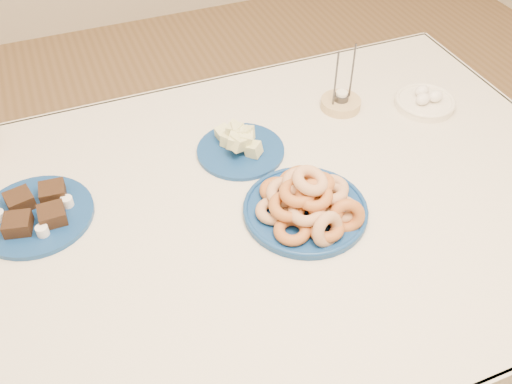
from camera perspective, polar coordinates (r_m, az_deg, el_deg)
ground at (r=1.91m, az=-0.59°, el=-17.77°), size 5.00×5.00×0.00m
dining_table at (r=1.38m, az=-0.78°, el=-4.86°), size 1.71×1.11×0.75m
donut_platter at (r=1.27m, az=5.21°, el=-1.12°), size 0.33×0.33×0.13m
melon_plate at (r=1.44m, az=-1.70°, el=4.88°), size 0.25×0.25×0.08m
brownie_plate at (r=1.37m, az=-21.15°, el=-1.97°), size 0.29×0.29×0.05m
candle_holder at (r=1.62m, az=8.48°, el=8.87°), size 0.14×0.14×0.19m
egg_bowl at (r=1.67m, az=16.55°, el=8.69°), size 0.19×0.19×0.05m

